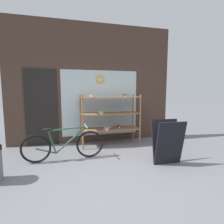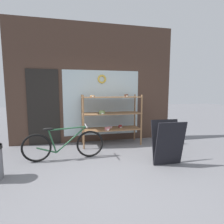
% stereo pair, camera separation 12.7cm
% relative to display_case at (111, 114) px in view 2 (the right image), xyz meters
% --- Properties ---
extents(ground_plane, '(30.00, 30.00, 0.00)m').
position_rel_display_case_xyz_m(ground_plane, '(-0.39, -1.97, -0.86)').
color(ground_plane, slate).
extents(storefront_facade, '(4.77, 0.13, 3.42)m').
position_rel_display_case_xyz_m(storefront_facade, '(-0.43, 0.43, 0.81)').
color(storefront_facade, '#473328').
rests_on(storefront_facade, ground_plane).
extents(display_case, '(1.63, 0.58, 1.41)m').
position_rel_display_case_xyz_m(display_case, '(0.00, 0.00, 0.00)').
color(display_case, '#8E6642').
rests_on(display_case, ground_plane).
extents(bicycle, '(1.75, 0.46, 0.75)m').
position_rel_display_case_xyz_m(bicycle, '(-1.25, -0.86, -0.52)').
color(bicycle, black).
rests_on(bicycle, ground_plane).
extents(sandwich_board, '(0.61, 0.40, 0.91)m').
position_rel_display_case_xyz_m(sandwich_board, '(0.83, -1.61, -0.40)').
color(sandwich_board, black).
rests_on(sandwich_board, ground_plane).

